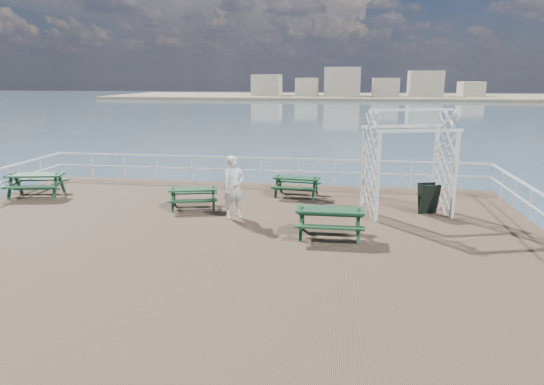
{
  "coord_description": "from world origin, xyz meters",
  "views": [
    {
      "loc": [
        3.32,
        -12.22,
        4.28
      ],
      "look_at": [
        1.35,
        0.86,
        1.1
      ],
      "focal_mm": 32.0,
      "sensor_mm": 36.0,
      "label": 1
    }
  ],
  "objects_px": {
    "picnic_table_d": "(193,194)",
    "trellis_arbor": "(408,168)",
    "picnic_table_a": "(36,180)",
    "picnic_table_b": "(297,182)",
    "picnic_table_c": "(330,217)",
    "person": "(234,187)"
  },
  "relations": [
    {
      "from": "picnic_table_d",
      "to": "trellis_arbor",
      "type": "xyz_separation_m",
      "value": [
        6.89,
        0.38,
        0.99
      ]
    },
    {
      "from": "picnic_table_a",
      "to": "picnic_table_b",
      "type": "bearing_deg",
      "value": -2.89
    },
    {
      "from": "picnic_table_a",
      "to": "picnic_table_d",
      "type": "bearing_deg",
      "value": -18.61
    },
    {
      "from": "picnic_table_c",
      "to": "picnic_table_d",
      "type": "height_order",
      "value": "picnic_table_c"
    },
    {
      "from": "picnic_table_b",
      "to": "trellis_arbor",
      "type": "height_order",
      "value": "trellis_arbor"
    },
    {
      "from": "picnic_table_b",
      "to": "picnic_table_d",
      "type": "bearing_deg",
      "value": -139.42
    },
    {
      "from": "picnic_table_c",
      "to": "picnic_table_d",
      "type": "xyz_separation_m",
      "value": [
        -4.58,
        2.29,
        -0.08
      ]
    },
    {
      "from": "picnic_table_c",
      "to": "trellis_arbor",
      "type": "distance_m",
      "value": 3.65
    },
    {
      "from": "picnic_table_c",
      "to": "picnic_table_d",
      "type": "relative_size",
      "value": 0.99
    },
    {
      "from": "picnic_table_c",
      "to": "trellis_arbor",
      "type": "relative_size",
      "value": 0.55
    },
    {
      "from": "picnic_table_c",
      "to": "picnic_table_d",
      "type": "distance_m",
      "value": 5.12
    },
    {
      "from": "picnic_table_a",
      "to": "picnic_table_c",
      "type": "height_order",
      "value": "picnic_table_a"
    },
    {
      "from": "person",
      "to": "picnic_table_b",
      "type": "bearing_deg",
      "value": 28.21
    },
    {
      "from": "picnic_table_c",
      "to": "trellis_arbor",
      "type": "bearing_deg",
      "value": 48.46
    },
    {
      "from": "person",
      "to": "picnic_table_d",
      "type": "bearing_deg",
      "value": 117.93
    },
    {
      "from": "picnic_table_b",
      "to": "picnic_table_d",
      "type": "relative_size",
      "value": 0.96
    },
    {
      "from": "picnic_table_c",
      "to": "person",
      "type": "height_order",
      "value": "person"
    },
    {
      "from": "picnic_table_c",
      "to": "person",
      "type": "distance_m",
      "value": 3.34
    },
    {
      "from": "picnic_table_a",
      "to": "picnic_table_b",
      "type": "relative_size",
      "value": 1.22
    },
    {
      "from": "picnic_table_c",
      "to": "person",
      "type": "relative_size",
      "value": 0.95
    },
    {
      "from": "picnic_table_b",
      "to": "person",
      "type": "xyz_separation_m",
      "value": [
        -1.64,
        -3.05,
        0.45
      ]
    },
    {
      "from": "picnic_table_b",
      "to": "picnic_table_d",
      "type": "xyz_separation_m",
      "value": [
        -3.21,
        -2.2,
        -0.02
      ]
    }
  ]
}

